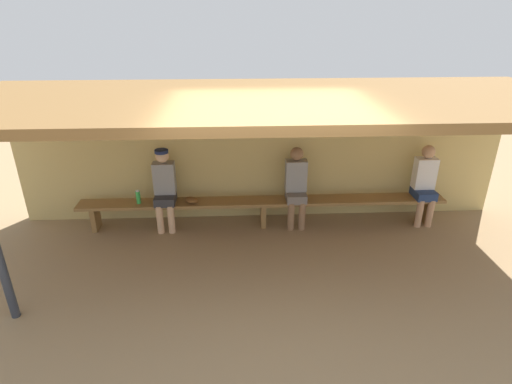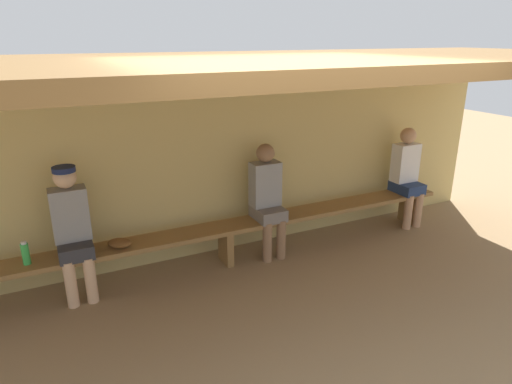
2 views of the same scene
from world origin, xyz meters
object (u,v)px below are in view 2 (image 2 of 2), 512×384
player_in_blue (72,227)px  water_bottle_green (26,253)px  baseball_glove_dark_brown (119,243)px  bench (226,232)px  player_with_sunglasses (267,196)px  player_in_red (407,173)px

player_in_blue → water_bottle_green: 0.47m
player_in_blue → baseball_glove_dark_brown: bearing=-5.4°
bench → player_with_sunglasses: player_with_sunglasses is taller
baseball_glove_dark_brown → player_in_blue: bearing=27.7°
player_in_red → player_with_sunglasses: size_ratio=1.00×
player_in_blue → player_with_sunglasses: (2.11, -0.00, -0.02)m
water_bottle_green → bench: bearing=0.6°
player_with_sunglasses → baseball_glove_dark_brown: 1.72m
player_in_blue → water_bottle_green: player_in_blue is taller
player_with_sunglasses → baseball_glove_dark_brown: bearing=-178.7°
water_bottle_green → baseball_glove_dark_brown: (0.84, -0.02, -0.06)m
bench → player_with_sunglasses: 0.63m
bench → player_in_red: 2.68m
player_in_red → water_bottle_green: bearing=-179.7°
bench → player_in_red: size_ratio=4.49×
player_in_red → water_bottle_green: (-4.67, -0.02, -0.16)m
player_in_red → player_in_blue: bearing=180.0°
bench → player_with_sunglasses: bearing=0.3°
bench → baseball_glove_dark_brown: (-1.17, -0.04, 0.12)m
player_in_blue → player_with_sunglasses: bearing=-0.0°
water_bottle_green → player_in_red: bearing=0.3°
baseball_glove_dark_brown → player_in_red: bearing=-146.4°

